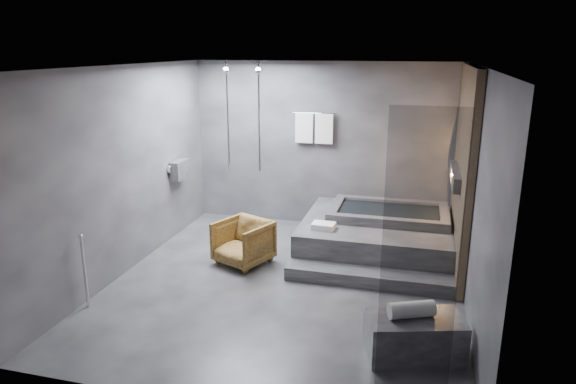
# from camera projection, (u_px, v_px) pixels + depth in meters

# --- Properties ---
(room) EXTENTS (5.00, 5.04, 2.82)m
(room) POSITION_uv_depth(u_px,v_px,m) (321.00, 153.00, 6.45)
(room) COLOR #292A2C
(room) RESTS_ON ground
(tub_deck) EXTENTS (2.20, 2.00, 0.50)m
(tub_deck) POSITION_uv_depth(u_px,v_px,m) (377.00, 236.00, 7.82)
(tub_deck) COLOR #2E2E30
(tub_deck) RESTS_ON ground
(tub_step) EXTENTS (2.20, 0.36, 0.18)m
(tub_step) POSITION_uv_depth(u_px,v_px,m) (368.00, 278.00, 6.76)
(tub_step) COLOR #2E2E30
(tub_step) RESTS_ON ground
(concrete_bench) EXTENTS (1.05, 0.77, 0.43)m
(concrete_bench) POSITION_uv_depth(u_px,v_px,m) (414.00, 336.00, 5.17)
(concrete_bench) COLOR #2E2D30
(concrete_bench) RESTS_ON ground
(driftwood_chair) EXTENTS (0.91, 0.92, 0.64)m
(driftwood_chair) POSITION_uv_depth(u_px,v_px,m) (243.00, 242.00, 7.36)
(driftwood_chair) COLOR #483012
(driftwood_chair) RESTS_ON ground
(rolled_towel) EXTENTS (0.49, 0.34, 0.17)m
(rolled_towel) POSITION_uv_depth(u_px,v_px,m) (412.00, 310.00, 5.09)
(rolled_towel) COLOR white
(rolled_towel) RESTS_ON concrete_bench
(deck_towel) EXTENTS (0.34, 0.25, 0.09)m
(deck_towel) POSITION_uv_depth(u_px,v_px,m) (323.00, 226.00, 7.36)
(deck_towel) COLOR white
(deck_towel) RESTS_ON tub_deck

